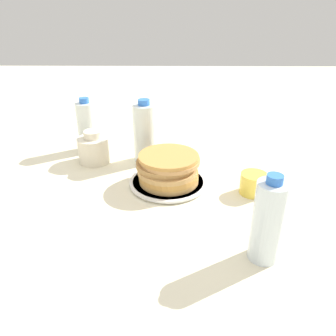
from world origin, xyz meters
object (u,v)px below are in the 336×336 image
plate (168,182)px  cream_jug (94,149)px  water_bottle_mid (268,221)px  juice_glass (253,184)px  water_bottle_near (145,133)px  pancake_stack (168,168)px  water_bottle_far (87,126)px

plate → cream_jug: bearing=-31.9°
plate → water_bottle_mid: 0.38m
water_bottle_mid → juice_glass: bearing=-97.8°
juice_glass → water_bottle_near: (0.32, -0.21, 0.07)m
juice_glass → water_bottle_mid: bearing=82.2°
pancake_stack → water_bottle_far: bearing=-41.0°
cream_jug → water_bottle_far: size_ratio=0.56×
water_bottle_mid → water_bottle_far: bearing=-48.5°
pancake_stack → juice_glass: (-0.24, 0.04, -0.02)m
plate → water_bottle_mid: size_ratio=1.16×
pancake_stack → plate: bearing=-78.0°
plate → water_bottle_mid: water_bottle_mid is taller
plate → water_bottle_mid: (-0.20, 0.31, 0.08)m
pancake_stack → cream_jug: (0.25, -0.16, -0.01)m
cream_jug → water_bottle_mid: 0.65m
water_bottle_far → plate: bearing=139.2°
juice_glass → water_bottle_far: bearing=-29.3°
water_bottle_mid → plate: bearing=-56.5°
plate → water_bottle_near: (0.08, -0.17, 0.09)m
cream_jug → juice_glass: bearing=157.6°
pancake_stack → water_bottle_far: (0.29, -0.25, 0.04)m
pancake_stack → water_bottle_near: 0.19m
cream_jug → water_bottle_near: water_bottle_near is taller
water_bottle_near → plate: bearing=115.3°
pancake_stack → water_bottle_near: (0.08, -0.17, 0.05)m
plate → water_bottle_near: 0.21m
plate → pancake_stack: (-0.00, 0.00, 0.05)m
juice_glass → plate: bearing=-10.9°
water_bottle_near → water_bottle_far: (0.21, -0.09, -0.01)m
water_bottle_mid → cream_jug: bearing=-45.6°
water_bottle_mid → water_bottle_near: bearing=-59.2°
water_bottle_near → water_bottle_mid: 0.55m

